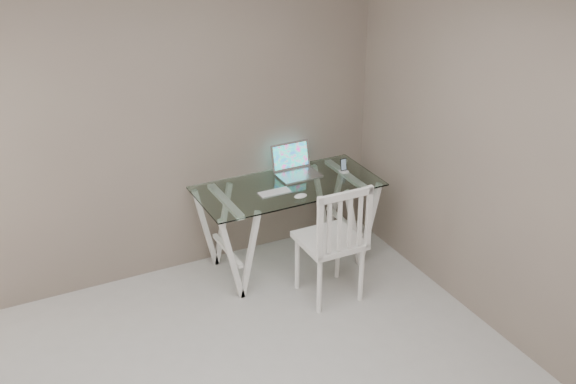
# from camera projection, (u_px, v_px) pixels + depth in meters

# --- Properties ---
(room) EXTENTS (4.50, 4.52, 2.71)m
(room) POSITION_uv_depth(u_px,v_px,m) (254.00, 194.00, 3.53)
(room) COLOR #ABA9A4
(room) RESTS_ON ground
(desk) EXTENTS (1.50, 0.70, 0.75)m
(desk) POSITION_uv_depth(u_px,v_px,m) (288.00, 225.00, 6.03)
(desk) COLOR silver
(desk) RESTS_ON ground
(chair) EXTENTS (0.46, 0.46, 1.00)m
(chair) POSITION_uv_depth(u_px,v_px,m) (335.00, 238.00, 5.48)
(chair) COLOR white
(chair) RESTS_ON ground
(laptop) EXTENTS (0.35, 0.30, 0.24)m
(laptop) POSITION_uv_depth(u_px,v_px,m) (295.00, 167.00, 6.06)
(laptop) COLOR #B5B5B9
(laptop) RESTS_ON desk
(keyboard) EXTENTS (0.27, 0.12, 0.01)m
(keyboard) POSITION_uv_depth(u_px,v_px,m) (274.00, 193.00, 5.74)
(keyboard) COLOR silver
(keyboard) RESTS_ON desk
(mouse) EXTENTS (0.11, 0.06, 0.03)m
(mouse) POSITION_uv_depth(u_px,v_px,m) (301.00, 196.00, 5.66)
(mouse) COLOR white
(mouse) RESTS_ON desk
(phone_dock) EXTENTS (0.06, 0.06, 0.12)m
(phone_dock) POSITION_uv_depth(u_px,v_px,m) (344.00, 168.00, 6.10)
(phone_dock) COLOR white
(phone_dock) RESTS_ON desk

